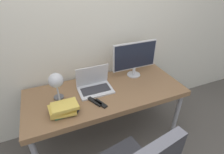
{
  "coord_description": "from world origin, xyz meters",
  "views": [
    {
      "loc": [
        -0.53,
        -1.08,
        1.82
      ],
      "look_at": [
        0.06,
        0.33,
        0.89
      ],
      "focal_mm": 28.0,
      "sensor_mm": 36.0,
      "label": 1
    }
  ],
  "objects": [
    {
      "name": "wall_back",
      "position": [
        0.0,
        0.79,
        1.3
      ],
      "size": [
        8.0,
        0.05,
        2.6
      ],
      "color": "beige",
      "rests_on": "ground_plane"
    },
    {
      "name": "tv_remote",
      "position": [
        -0.13,
        0.17,
        0.72
      ],
      "size": [
        0.09,
        0.16,
        0.02
      ],
      "color": "black",
      "rests_on": "desk"
    },
    {
      "name": "desk",
      "position": [
        0.0,
        0.36,
        0.65
      ],
      "size": [
        1.7,
        0.73,
        0.71
      ],
      "color": "brown",
      "rests_on": "ground_plane"
    },
    {
      "name": "monitor",
      "position": [
        0.44,
        0.54,
        0.95
      ],
      "size": [
        0.55,
        0.16,
        0.42
      ],
      "color": "#B7B7BC",
      "rests_on": "desk"
    },
    {
      "name": "book_stack",
      "position": [
        -0.47,
        0.19,
        0.77
      ],
      "size": [
        0.27,
        0.19,
        0.1
      ],
      "color": "#286B47",
      "rests_on": "desk"
    },
    {
      "name": "laptop",
      "position": [
        -0.1,
        0.43,
        0.77
      ],
      "size": [
        0.36,
        0.25,
        0.26
      ],
      "color": "silver",
      "rests_on": "desk"
    },
    {
      "name": "desk_lamp",
      "position": [
        -0.49,
        0.32,
        0.98
      ],
      "size": [
        0.13,
        0.24,
        0.35
      ],
      "color": "#4C4C51",
      "rests_on": "desk"
    },
    {
      "name": "media_remote",
      "position": [
        -0.17,
        0.22,
        0.72
      ],
      "size": [
        0.11,
        0.18,
        0.02
      ],
      "color": "black",
      "rests_on": "desk"
    },
    {
      "name": "game_controller",
      "position": [
        -0.41,
        0.16,
        0.73
      ],
      "size": [
        0.15,
        0.11,
        0.04
      ],
      "color": "black",
      "rests_on": "desk"
    }
  ]
}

